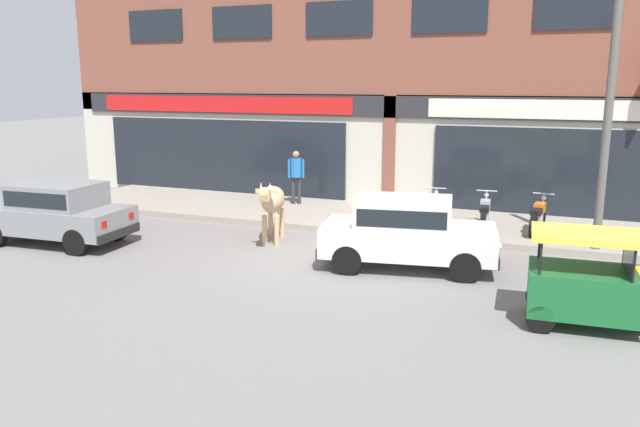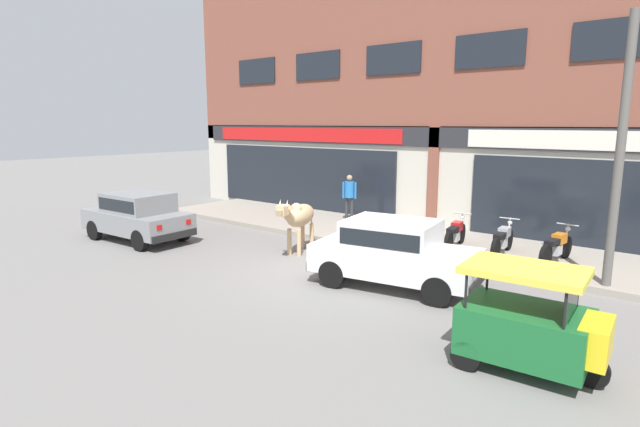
{
  "view_description": "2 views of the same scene",
  "coord_description": "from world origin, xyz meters",
  "views": [
    {
      "loc": [
        4.99,
        -12.18,
        3.8
      ],
      "look_at": [
        -0.29,
        1.0,
        0.77
      ],
      "focal_mm": 35.0,
      "sensor_mm": 36.0,
      "label": 1
    },
    {
      "loc": [
        7.36,
        -9.07,
        3.52
      ],
      "look_at": [
        -0.82,
        1.0,
        1.15
      ],
      "focal_mm": 28.0,
      "sensor_mm": 36.0,
      "label": 2
    }
  ],
  "objects": [
    {
      "name": "ground_plane",
      "position": [
        0.0,
        0.0,
        0.0
      ],
      "size": [
        90.0,
        90.0,
        0.0
      ],
      "primitive_type": "plane",
      "color": "slate"
    },
    {
      "name": "car_1",
      "position": [
        -6.16,
        -1.12,
        0.81
      ],
      "size": [
        3.68,
        1.78,
        1.46
      ],
      "color": "black",
      "rests_on": "ground"
    },
    {
      "name": "motorcycle_0",
      "position": [
        1.89,
        3.49,
        0.54
      ],
      "size": [
        0.54,
        1.8,
        0.88
      ],
      "color": "black",
      "rests_on": "sidewalk"
    },
    {
      "name": "pedestrian",
      "position": [
        -2.56,
        4.74,
        1.14
      ],
      "size": [
        0.47,
        0.32,
        1.6
      ],
      "color": "#2D2D33",
      "rests_on": "sidewalk"
    },
    {
      "name": "shop_building",
      "position": [
        0.0,
        6.14,
        4.46
      ],
      "size": [
        23.0,
        1.4,
        9.34
      ],
      "color": "brown",
      "rests_on": "ground"
    },
    {
      "name": "motorcycle_2",
      "position": [
        4.41,
        3.67,
        0.54
      ],
      "size": [
        0.55,
        1.81,
        0.88
      ],
      "color": "black",
      "rests_on": "sidewalk"
    },
    {
      "name": "cow",
      "position": [
        -1.47,
        0.9,
        1.01
      ],
      "size": [
        0.97,
        2.09,
        1.61
      ],
      "color": "tan",
      "rests_on": "ground"
    },
    {
      "name": "sidewalk",
      "position": [
        0.0,
        4.04,
        0.08
      ],
      "size": [
        19.0,
        3.68,
        0.16
      ],
      "primitive_type": "cube",
      "color": "gray",
      "rests_on": "ground"
    },
    {
      "name": "utility_pole",
      "position": [
        5.7,
        2.5,
        2.91
      ],
      "size": [
        0.18,
        0.18,
        5.51
      ],
      "primitive_type": "cylinder",
      "color": "#595651",
      "rests_on": "sidewalk"
    },
    {
      "name": "auto_rickshaw",
      "position": [
        5.47,
        -1.99,
        0.66
      ],
      "size": [
        2.03,
        1.27,
        1.52
      ],
      "color": "black",
      "rests_on": "ground"
    },
    {
      "name": "car_0",
      "position": [
        2.02,
        0.03,
        0.81
      ],
      "size": [
        3.78,
        2.16,
        1.46
      ],
      "color": "black",
      "rests_on": "ground"
    },
    {
      "name": "motorcycle_1",
      "position": [
        3.14,
        3.56,
        0.54
      ],
      "size": [
        0.52,
        1.81,
        0.88
      ],
      "color": "black",
      "rests_on": "sidewalk"
    }
  ]
}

